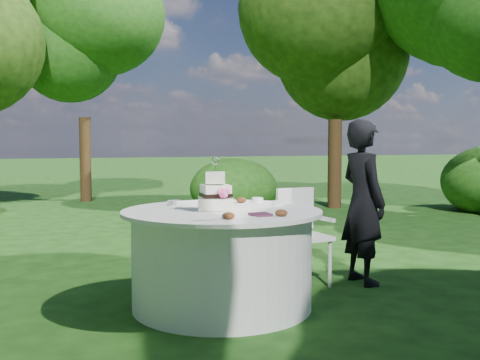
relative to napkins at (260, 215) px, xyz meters
name	(u,v)px	position (x,y,z in m)	size (l,w,h in m)	color
ground	(222,307)	(-0.15, 0.43, -0.78)	(80.00, 80.00, 0.00)	#14330E
napkins	(260,215)	(0.00, 0.00, 0.00)	(0.14, 0.14, 0.02)	#4D2138
feather_plume	(224,218)	(-0.30, -0.08, 0.00)	(0.48, 0.07, 0.01)	white
guest	(363,202)	(1.29, 0.71, -0.03)	(0.55, 0.36, 1.50)	black
table	(222,258)	(-0.15, 0.43, -0.39)	(1.56, 1.56, 0.77)	white
cake	(216,195)	(-0.19, 0.46, 0.10)	(0.33, 0.33, 0.41)	white
chair	(301,228)	(0.75, 0.87, -0.26)	(0.44, 0.44, 0.87)	white
votives	(237,202)	(0.08, 0.75, 0.01)	(0.91, 0.42, 0.04)	white
petal_cups	(250,209)	(0.01, 0.23, 0.02)	(0.52, 1.04, 0.05)	#562D16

